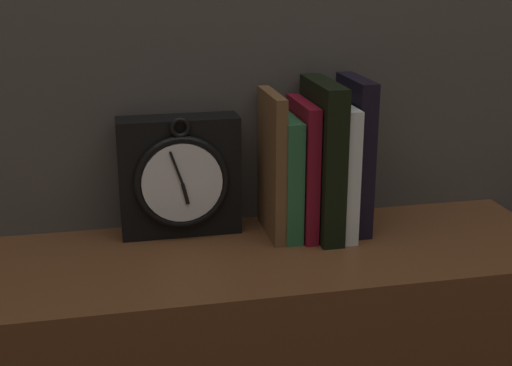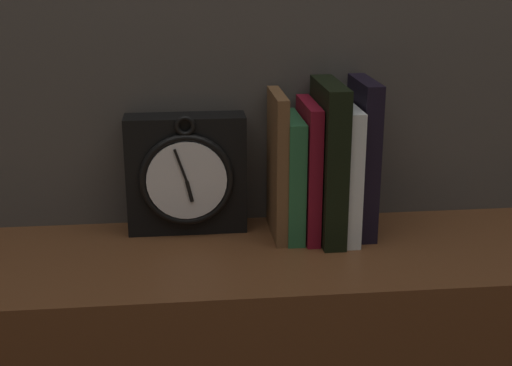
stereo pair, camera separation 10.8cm
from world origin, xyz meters
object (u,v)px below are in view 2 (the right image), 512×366
Objects in this scene: book_slot0_brown at (277,165)px; book_slot1_green at (291,176)px; book_slot4_white at (346,170)px; book_slot5_black at (362,157)px; clock at (186,174)px; book_slot3_black at (328,161)px; book_slot2_maroon at (308,169)px.

book_slot0_brown is 1.19× the size of book_slot1_green.
book_slot1_green is 0.09m from book_slot4_white.
book_slot5_black is at bearing 19.60° from book_slot4_white.
clock is at bearing 174.06° from book_slot5_black.
book_slot4_white is at bearing -160.40° from book_slot5_black.
book_slot5_black is at bearing -5.94° from clock.
book_slot3_black is 0.06m from book_slot5_black.
book_slot3_black is at bearing -10.79° from clock.
book_slot5_black reaches higher than book_slot2_maroon.
clock is 0.94× the size of book_slot4_white.
book_slot5_black is (0.06, 0.01, 0.00)m from book_slot3_black.
book_slot3_black reaches higher than book_slot1_green.
clock is 0.29m from book_slot5_black.
book_slot5_black is at bearing 0.22° from book_slot0_brown.
book_slot3_black is (0.03, -0.01, 0.02)m from book_slot2_maroon.
book_slot1_green is at bearing -179.19° from book_slot5_black.
book_slot0_brown is 0.03m from book_slot1_green.
book_slot2_maroon reaches higher than book_slot1_green.
book_slot4_white is at bearing -5.17° from book_slot2_maroon.
book_slot5_black is at bearing 0.81° from book_slot1_green.
book_slot4_white is 0.04m from book_slot5_black.
clock is 1.03× the size of book_slot1_green.
book_slot2_maroon reaches higher than clock.
book_slot1_green is (0.02, -0.00, -0.02)m from book_slot0_brown.
book_slot2_maroon is at bearing -4.88° from book_slot0_brown.
book_slot4_white is (0.03, 0.00, -0.02)m from book_slot3_black.
book_slot0_brown is 0.14m from book_slot5_black.
book_slot1_green is at bearing 168.40° from book_slot3_black.
clock is at bearing 169.48° from book_slot1_green.
book_slot5_black is (0.03, 0.01, 0.02)m from book_slot4_white.
book_slot0_brown reaches higher than book_slot1_green.
book_slot0_brown is 0.05m from book_slot2_maroon.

